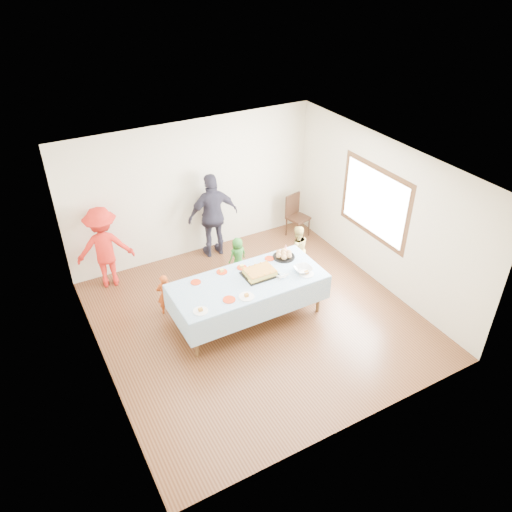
{
  "coord_description": "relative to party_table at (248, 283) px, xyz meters",
  "views": [
    {
      "loc": [
        -3.13,
        -5.66,
        5.49
      ],
      "look_at": [
        0.15,
        0.3,
        1.05
      ],
      "focal_mm": 35.0,
      "sensor_mm": 36.0,
      "label": 1
    }
  ],
  "objects": [
    {
      "name": "ground",
      "position": [
        0.11,
        -0.09,
        -0.72
      ],
      "size": [
        5.0,
        5.0,
        0.0
      ],
      "primitive_type": "plane",
      "color": "#4A2815",
      "rests_on": "ground"
    },
    {
      "name": "room_walls",
      "position": [
        0.16,
        -0.09,
        1.05
      ],
      "size": [
        5.04,
        5.04,
        2.72
      ],
      "color": "beige",
      "rests_on": "ground"
    },
    {
      "name": "party_table",
      "position": [
        0.0,
        0.0,
        0.0
      ],
      "size": [
        2.5,
        1.1,
        0.78
      ],
      "color": "#52351C",
      "rests_on": "ground"
    },
    {
      "name": "birthday_cake",
      "position": [
        0.24,
        0.04,
        0.1
      ],
      "size": [
        0.55,
        0.43,
        0.1
      ],
      "color": "black",
      "rests_on": "party_table"
    },
    {
      "name": "rolls_tray",
      "position": [
        0.86,
        0.3,
        0.1
      ],
      "size": [
        0.38,
        0.38,
        0.12
      ],
      "color": "black",
      "rests_on": "party_table"
    },
    {
      "name": "punch_bowl",
      "position": [
        0.92,
        -0.21,
        0.09
      ],
      "size": [
        0.29,
        0.29,
        0.07
      ],
      "primitive_type": "imported",
      "color": "silver",
      "rests_on": "party_table"
    },
    {
      "name": "party_hat",
      "position": [
        0.97,
        0.42,
        0.14
      ],
      "size": [
        0.1,
        0.1,
        0.16
      ],
      "primitive_type": "cone",
      "color": "silver",
      "rests_on": "party_table"
    },
    {
      "name": "fork_pile",
      "position": [
        0.53,
        -0.21,
        0.09
      ],
      "size": [
        0.24,
        0.18,
        0.07
      ],
      "primitive_type": null,
      "color": "white",
      "rests_on": "party_table"
    },
    {
      "name": "plate_red_far_a",
      "position": [
        -0.76,
        0.35,
        0.06
      ],
      "size": [
        0.17,
        0.17,
        0.01
      ],
      "primitive_type": "cylinder",
      "color": "red",
      "rests_on": "party_table"
    },
    {
      "name": "plate_red_far_b",
      "position": [
        -0.27,
        0.41,
        0.06
      ],
      "size": [
        0.18,
        0.18,
        0.01
      ],
      "primitive_type": "cylinder",
      "color": "red",
      "rests_on": "party_table"
    },
    {
      "name": "plate_red_far_c",
      "position": [
        0.08,
        0.36,
        0.06
      ],
      "size": [
        0.17,
        0.17,
        0.01
      ],
      "primitive_type": "cylinder",
      "color": "red",
      "rests_on": "party_table"
    },
    {
      "name": "plate_red_far_d",
      "position": [
        0.62,
        0.38,
        0.06
      ],
      "size": [
        0.17,
        0.17,
        0.01
      ],
      "primitive_type": "cylinder",
      "color": "red",
      "rests_on": "party_table"
    },
    {
      "name": "plate_red_near",
      "position": [
        -0.49,
        -0.31,
        0.06
      ],
      "size": [
        0.2,
        0.2,
        0.01
      ],
      "primitive_type": "cylinder",
      "color": "red",
      "rests_on": "party_table"
    },
    {
      "name": "plate_white_left",
      "position": [
        -0.98,
        -0.35,
        0.06
      ],
      "size": [
        0.23,
        0.23,
        0.01
      ],
      "primitive_type": "cylinder",
      "color": "white",
      "rests_on": "party_table"
    },
    {
      "name": "plate_white_mid",
      "position": [
        -0.23,
        -0.37,
        0.06
      ],
      "size": [
        0.24,
        0.24,
        0.01
      ],
      "primitive_type": "cylinder",
      "color": "white",
      "rests_on": "party_table"
    },
    {
      "name": "plate_white_right",
      "position": [
        0.92,
        -0.31,
        0.06
      ],
      "size": [
        0.24,
        0.24,
        0.01
      ],
      "primitive_type": "cylinder",
      "color": "white",
      "rests_on": "party_table"
    },
    {
      "name": "dining_chair",
      "position": [
        2.19,
        1.97,
        -0.22
      ],
      "size": [
        0.48,
        0.48,
        0.91
      ],
      "rotation": [
        0.0,
        0.0,
        0.24
      ],
      "color": "black",
      "rests_on": "ground"
    },
    {
      "name": "toddler_left",
      "position": [
        -1.15,
        0.81,
        -0.34
      ],
      "size": [
        0.31,
        0.23,
        0.77
      ],
      "primitive_type": "imported",
      "rotation": [
        0.0,
        0.0,
        2.97
      ],
      "color": "#B34416",
      "rests_on": "ground"
    },
    {
      "name": "toddler_mid",
      "position": [
        0.47,
        1.29,
        -0.35
      ],
      "size": [
        0.39,
        0.28,
        0.74
      ],
      "primitive_type": "imported",
      "rotation": [
        0.0,
        0.0,
        3.27
      ],
      "color": "#2A7527",
      "rests_on": "ground"
    },
    {
      "name": "toddler_right",
      "position": [
        1.47,
        0.81,
        -0.25
      ],
      "size": [
        0.53,
        0.45,
        0.95
      ],
      "primitive_type": "imported",
      "rotation": [
        0.0,
        0.0,
        2.94
      ],
      "color": "tan",
      "rests_on": "ground"
    },
    {
      "name": "adult_left",
      "position": [
        -1.77,
        2.11,
        0.05
      ],
      "size": [
        1.11,
        0.78,
        1.56
      ],
      "primitive_type": "imported",
      "rotation": [
        0.0,
        0.0,
        2.93
      ],
      "color": "red",
      "rests_on": "ground"
    },
    {
      "name": "adult_right",
      "position": [
        0.36,
        2.11,
        0.14
      ],
      "size": [
        1.03,
        0.48,
        1.73
      ],
      "primitive_type": "imported",
      "rotation": [
        0.0,
        0.0,
        3.09
      ],
      "color": "#2D2B3B",
      "rests_on": "ground"
    }
  ]
}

